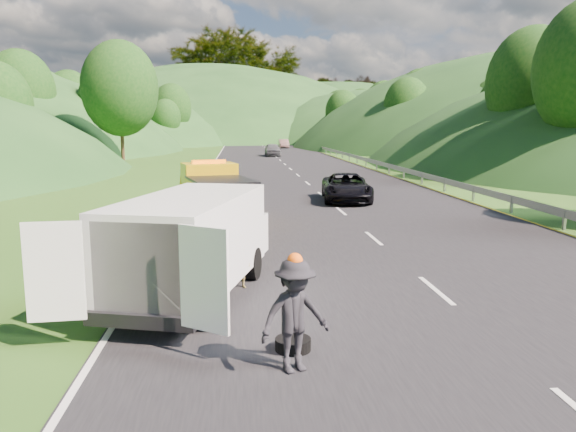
{
  "coord_description": "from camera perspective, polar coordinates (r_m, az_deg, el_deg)",
  "views": [
    {
      "loc": [
        -1.5,
        -14.12,
        3.79
      ],
      "look_at": [
        -0.15,
        1.07,
        1.3
      ],
      "focal_mm": 35.0,
      "sensor_mm": 36.0,
      "label": 1
    }
  ],
  "objects": [
    {
      "name": "ground",
      "position": [
        14.7,
        0.94,
        -5.67
      ],
      "size": [
        320.0,
        320.0,
        0.0
      ],
      "primitive_type": "plane",
      "color": "#38661E",
      "rests_on": "ground"
    },
    {
      "name": "road_surface",
      "position": [
        54.44,
        -0.33,
        5.28
      ],
      "size": [
        14.0,
        200.0,
        0.02
      ],
      "primitive_type": "cube",
      "color": "black",
      "rests_on": "ground"
    },
    {
      "name": "guardrail",
      "position": [
        67.76,
        4.99,
        6.02
      ],
      "size": [
        0.06,
        140.0,
        1.52
      ],
      "primitive_type": "cube",
      "color": "gray",
      "rests_on": "ground"
    },
    {
      "name": "tree_line_left",
      "position": [
        76.25,
        -18.44,
        5.94
      ],
      "size": [
        14.0,
        140.0,
        14.0
      ],
      "primitive_type": null,
      "color": "#2A5017",
      "rests_on": "ground"
    },
    {
      "name": "tree_line_right",
      "position": [
        78.16,
        13.28,
        6.23
      ],
      "size": [
        14.0,
        140.0,
        14.0
      ],
      "primitive_type": null,
      "color": "#2A5017",
      "rests_on": "ground"
    },
    {
      "name": "hills_backdrop",
      "position": [
        149.08,
        -2.02,
        7.79
      ],
      "size": [
        201.0,
        288.6,
        44.0
      ],
      "primitive_type": null,
      "color": "#2D5B23",
      "rests_on": "ground"
    },
    {
      "name": "tow_truck",
      "position": [
        21.69,
        -7.45,
        2.27
      ],
      "size": [
        3.34,
        5.92,
        2.4
      ],
      "rotation": [
        0.0,
        0.0,
        0.25
      ],
      "color": "black",
      "rests_on": "ground"
    },
    {
      "name": "white_van",
      "position": [
        12.43,
        -9.56,
        -2.45
      ],
      "size": [
        4.35,
        6.92,
        2.29
      ],
      "rotation": [
        0.0,
        0.0,
        -0.27
      ],
      "color": "black",
      "rests_on": "ground"
    },
    {
      "name": "woman",
      "position": [
        15.05,
        -9.06,
        -5.43
      ],
      "size": [
        0.65,
        0.7,
        1.54
      ],
      "primitive_type": "imported",
      "rotation": [
        0.0,
        0.0,
        2.16
      ],
      "color": "white",
      "rests_on": "ground"
    },
    {
      "name": "child",
      "position": [
        13.28,
        -4.85,
        -7.34
      ],
      "size": [
        0.6,
        0.54,
        1.02
      ],
      "primitive_type": "imported",
      "rotation": [
        0.0,
        0.0,
        -0.36
      ],
      "color": "tan",
      "rests_on": "ground"
    },
    {
      "name": "worker",
      "position": [
        9.03,
        0.69,
        -15.53
      ],
      "size": [
        1.31,
        1.04,
        1.78
      ],
      "primitive_type": "imported",
      "rotation": [
        0.0,
        0.0,
        0.38
      ],
      "color": "black",
      "rests_on": "ground"
    },
    {
      "name": "suitcase",
      "position": [
        15.71,
        -15.88,
        -3.92
      ],
      "size": [
        0.4,
        0.26,
        0.6
      ],
      "primitive_type": "cube",
      "rotation": [
        0.0,
        0.0,
        -0.13
      ],
      "color": "#4F4F3B",
      "rests_on": "ground"
    },
    {
      "name": "spare_tire",
      "position": [
        9.77,
        0.51,
        -13.54
      ],
      "size": [
        0.61,
        0.61,
        0.2
      ],
      "primitive_type": "cylinder",
      "color": "black",
      "rests_on": "ground"
    },
    {
      "name": "passing_suv",
      "position": [
        28.18,
        5.93,
        1.48
      ],
      "size": [
        2.8,
        5.17,
        1.38
      ],
      "primitive_type": "imported",
      "rotation": [
        0.0,
        0.0,
        -0.11
      ],
      "color": "black",
      "rests_on": "ground"
    },
    {
      "name": "dist_car_a",
      "position": [
        68.79,
        -1.58,
        6.1
      ],
      "size": [
        1.84,
        4.58,
        1.56
      ],
      "primitive_type": "imported",
      "color": "#4B4D50",
      "rests_on": "ground"
    },
    {
      "name": "dist_car_b",
      "position": [
        92.82,
        -0.44,
        6.92
      ],
      "size": [
        1.51,
        4.32,
        1.42
      ],
      "primitive_type": "imported",
      "color": "brown",
      "rests_on": "ground"
    }
  ]
}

